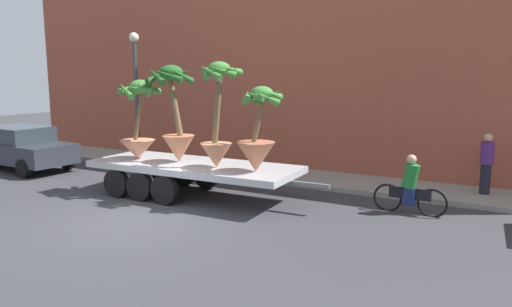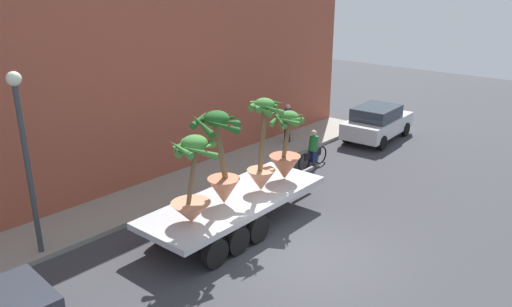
# 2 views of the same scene
# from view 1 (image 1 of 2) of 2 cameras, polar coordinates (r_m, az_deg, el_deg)

# --- Properties ---
(ground_plane) EXTENTS (60.00, 60.00, 0.00)m
(ground_plane) POSITION_cam_1_polar(r_m,az_deg,el_deg) (12.04, -14.49, -7.69)
(ground_plane) COLOR #38383D
(sidewalk) EXTENTS (24.00, 2.20, 0.15)m
(sidewalk) POSITION_cam_1_polar(r_m,az_deg,el_deg) (16.81, -0.09, -2.23)
(sidewalk) COLOR gray
(sidewalk) RESTS_ON ground
(building_facade) EXTENTS (24.00, 1.20, 8.39)m
(building_facade) POSITION_cam_1_polar(r_m,az_deg,el_deg) (17.98, 2.60, 11.73)
(building_facade) COLOR #9E4C38
(building_facade) RESTS_ON ground
(flatbed_trailer) EXTENTS (7.11, 2.40, 0.98)m
(flatbed_trailer) POSITION_cam_1_polar(r_m,az_deg,el_deg) (13.89, -8.33, -1.94)
(flatbed_trailer) COLOR #B7BABF
(flatbed_trailer) RESTS_ON ground
(potted_palm_rear) EXTENTS (1.34, 1.35, 2.34)m
(potted_palm_rear) POSITION_cam_1_polar(r_m,az_deg,el_deg) (14.54, -13.78, 3.23)
(potted_palm_rear) COLOR tan
(potted_palm_rear) RESTS_ON flatbed_trailer
(potted_palm_middle) EXTENTS (1.17, 1.19, 2.83)m
(potted_palm_middle) POSITION_cam_1_polar(r_m,az_deg,el_deg) (12.80, -4.58, 3.84)
(potted_palm_middle) COLOR tan
(potted_palm_middle) RESTS_ON flatbed_trailer
(potted_palm_front) EXTENTS (1.34, 1.43, 2.76)m
(potted_palm_front) POSITION_cam_1_polar(r_m,az_deg,el_deg) (13.86, -9.56, 4.03)
(potted_palm_front) COLOR #C17251
(potted_palm_front) RESTS_ON flatbed_trailer
(potted_palm_extra) EXTENTS (1.25, 1.12, 2.20)m
(potted_palm_extra) POSITION_cam_1_polar(r_m,az_deg,el_deg) (12.28, 0.21, 1.75)
(potted_palm_extra) COLOR #B26647
(potted_palm_extra) RESTS_ON flatbed_trailer
(cyclist) EXTENTS (1.84, 0.35, 1.54)m
(cyclist) POSITION_cam_1_polar(r_m,az_deg,el_deg) (12.63, 17.86, -3.89)
(cyclist) COLOR black
(cyclist) RESTS_ON ground
(trailing_car) EXTENTS (4.27, 2.10, 1.58)m
(trailing_car) POSITION_cam_1_polar(r_m,az_deg,el_deg) (19.55, -26.12, 0.68)
(trailing_car) COLOR #2D333D
(trailing_car) RESTS_ON ground
(pedestrian_near_gate) EXTENTS (0.36, 0.36, 1.71)m
(pedestrian_near_gate) POSITION_cam_1_polar(r_m,az_deg,el_deg) (14.82, 25.74, -0.98)
(pedestrian_near_gate) COLOR black
(pedestrian_near_gate) RESTS_ON sidewalk
(street_lamp) EXTENTS (0.36, 0.36, 4.83)m
(street_lamp) POSITION_cam_1_polar(r_m,az_deg,el_deg) (18.57, -14.12, 8.40)
(street_lamp) COLOR #383D42
(street_lamp) RESTS_ON sidewalk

